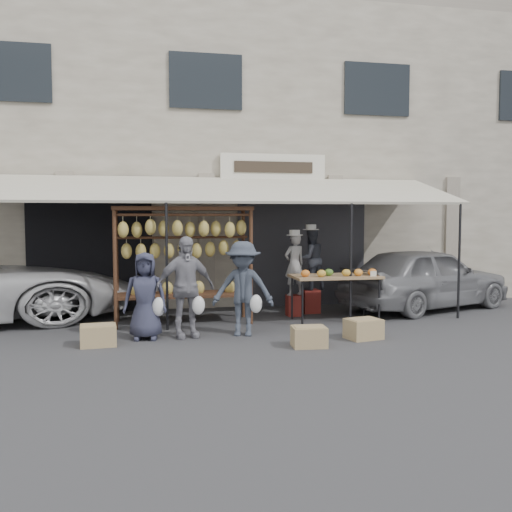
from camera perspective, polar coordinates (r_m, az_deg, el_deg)
The scene contains 16 objects.
ground_plane at distance 9.50m, azimuth -2.38°, elevation -8.48°, with size 90.00×90.00×0.00m, color #2D2D30.
shophouse at distance 15.81m, azimuth -6.31°, elevation 9.76°, with size 24.00×6.15×7.30m.
awning at distance 11.55m, azimuth -4.23°, elevation 6.56°, with size 10.00×2.35×2.92m.
banana_rack at distance 10.91m, azimuth -7.32°, elevation 1.42°, with size 2.60×0.90×2.24m.
produce_table at distance 11.24m, azimuth 7.98°, elevation -2.08°, with size 1.70×0.90×1.04m.
vendor_left at distance 11.73m, azimuth 3.86°, elevation -0.85°, with size 0.46×0.30×1.27m, color gray.
vendor_right at distance 12.13m, azimuth 5.50°, elevation -0.30°, with size 0.64×0.50×1.31m, color #363B46.
customer_left at distance 9.68m, azimuth -11.03°, elevation -3.94°, with size 0.71×0.46×1.46m, color #2E3045.
customer_mid at distance 9.71m, azimuth -7.12°, elevation -3.09°, with size 1.01×0.42×1.72m, color gray.
customer_right at distance 9.79m, azimuth -1.32°, elevation -3.28°, with size 1.05×0.60×1.63m, color #353C49.
stool_left at distance 11.83m, azimuth 3.84°, elevation -4.96°, with size 0.30×0.30×0.43m, color maroon.
stool_right at distance 12.23m, azimuth 5.47°, elevation -4.52°, with size 0.35×0.35×0.49m, color maroon.
crate_near_a at distance 9.09m, azimuth 5.32°, elevation -8.05°, with size 0.53×0.40×0.32m, color tan.
crate_near_b at distance 9.80m, azimuth 10.69°, elevation -7.18°, with size 0.56×0.42×0.33m, color tan.
crate_far at distance 9.46m, azimuth -15.50°, elevation -7.66°, with size 0.55×0.42×0.33m, color tan.
sedan at distance 13.11m, azimuth 16.59°, elevation -2.10°, with size 1.65×4.10×1.40m, color gray.
Camera 1 is at (-1.50, -9.16, 2.05)m, focal length 40.00 mm.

